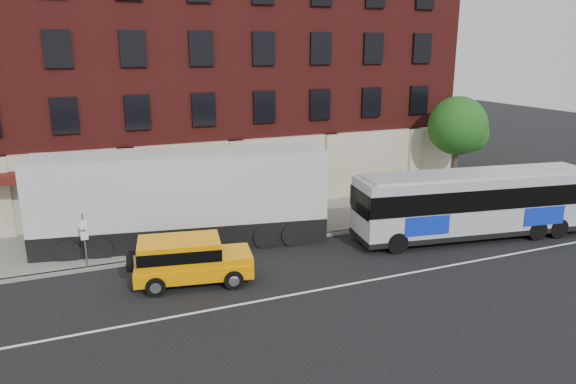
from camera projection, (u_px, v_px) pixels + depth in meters
name	position (u px, v px, depth m)	size (l,w,h in m)	color
ground	(329.00, 294.00, 20.81)	(120.00, 120.00, 0.00)	black
sidewalk	(253.00, 224.00, 28.82)	(60.00, 6.00, 0.15)	gray
kerb	(274.00, 242.00, 26.14)	(60.00, 0.25, 0.15)	gray
lane_line	(324.00, 289.00, 21.25)	(60.00, 0.12, 0.01)	silver
building	(210.00, 74.00, 33.92)	(30.00, 12.10, 15.00)	#581714
sign_pole	(85.00, 237.00, 22.77)	(0.30, 0.20, 2.50)	slate
street_tree	(458.00, 128.00, 33.13)	(3.60, 3.60, 6.20)	#39261C
city_bus	(475.00, 202.00, 26.63)	(12.44, 4.42, 3.34)	#ACAEB6
yellow_suv	(187.00, 258.00, 21.53)	(5.05, 2.79, 1.88)	#FC9800
shipping_container	(182.00, 200.00, 25.53)	(13.78, 5.05, 4.50)	black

